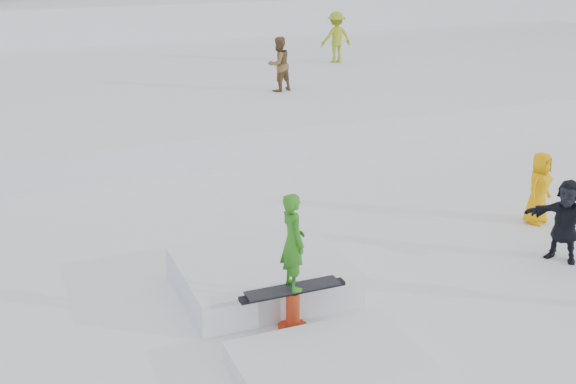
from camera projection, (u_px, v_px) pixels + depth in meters
name	position (u px, v px, depth m)	size (l,w,h in m)	color
ground	(307.00, 302.00, 11.30)	(120.00, 120.00, 0.00)	white
snow_berm	(73.00, 19.00, 36.99)	(60.00, 14.00, 2.40)	white
snow_midrise	(123.00, 85.00, 25.08)	(50.00, 18.00, 0.80)	white
walker_olive	(279.00, 64.00, 22.05)	(0.81, 0.63, 1.66)	brown
walker_ygreen	(336.00, 37.00, 26.85)	(1.20, 0.69, 1.86)	#9BA91B
spectator_yellow	(539.00, 188.00, 14.16)	(0.71, 0.46, 1.45)	#FFAC04
spectator_dark	(565.00, 221.00, 12.53)	(1.37, 0.44, 1.48)	black
jib_rail_feature	(278.00, 293.00, 10.93)	(2.60, 4.40, 2.11)	white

